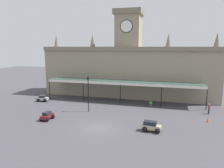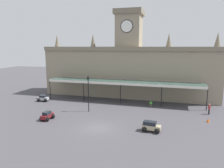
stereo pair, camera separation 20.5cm
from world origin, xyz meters
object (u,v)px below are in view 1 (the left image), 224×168
car_maroon_sedan (47,116)px  car_beige_estate (151,127)px  victorian_lamppost (88,90)px  planter_by_canopy (151,104)px  traffic_cone (208,120)px  pedestrian_beside_cars (209,108)px  car_silver_sedan (43,99)px

car_maroon_sedan → car_beige_estate: bearing=-0.9°
car_beige_estate → victorian_lamppost: size_ratio=0.41×
car_beige_estate → planter_by_canopy: car_beige_estate is taller
car_beige_estate → traffic_cone: car_beige_estate is taller
traffic_cone → pedestrian_beside_cars: bearing=80.2°
planter_by_canopy → car_beige_estate: bearing=-84.2°
car_beige_estate → car_maroon_sedan: car_beige_estate is taller
car_maroon_sedan → pedestrian_beside_cars: pedestrian_beside_cars is taller
car_maroon_sedan → planter_by_canopy: bearing=38.1°
traffic_cone → planter_by_canopy: 10.00m
pedestrian_beside_cars → car_silver_sedan: bearing=-179.6°
traffic_cone → car_silver_sedan: bearing=172.8°
car_beige_estate → planter_by_canopy: bearing=95.8°
victorian_lamppost → car_maroon_sedan: bearing=-129.5°
traffic_cone → car_beige_estate: bearing=-143.4°
car_maroon_sedan → pedestrian_beside_cars: (22.57, 8.96, 0.41)m
car_maroon_sedan → car_silver_sedan: (-6.55, 8.75, 0.00)m
car_silver_sedan → pedestrian_beside_cars: size_ratio=1.28×
car_beige_estate → traffic_cone: 9.02m
car_beige_estate → car_silver_sedan: car_beige_estate is taller
car_silver_sedan → victorian_lamppost: size_ratio=0.37×
pedestrian_beside_cars → traffic_cone: size_ratio=2.83×
car_maroon_sedan → pedestrian_beside_cars: size_ratio=1.26×
victorian_lamppost → planter_by_canopy: size_ratio=5.98×
car_silver_sedan → traffic_cone: size_ratio=3.62×
car_beige_estate → car_silver_sedan: size_ratio=1.09×
car_silver_sedan → traffic_cone: car_silver_sedan is taller
car_maroon_sedan → planter_by_canopy: size_ratio=2.19×
car_silver_sedan → pedestrian_beside_cars: bearing=0.4°
car_beige_estate → victorian_lamppost: 12.10m
traffic_cone → planter_by_canopy: (-8.35, 5.51, 0.19)m
victorian_lamppost → car_beige_estate: bearing=-27.4°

